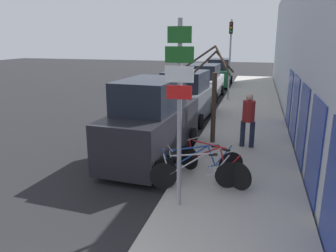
# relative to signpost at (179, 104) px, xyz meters

# --- Properties ---
(ground_plane) EXTENTS (80.00, 80.00, 0.00)m
(ground_plane) POSITION_rel_signpost_xyz_m (-1.45, 7.18, -2.38)
(ground_plane) COLOR black
(sidewalk_curb) EXTENTS (3.20, 32.00, 0.15)m
(sidewalk_curb) POSITION_rel_signpost_xyz_m (1.15, 9.98, -2.31)
(sidewalk_curb) COLOR #ADA89E
(sidewalk_curb) RESTS_ON ground
(building_facade) EXTENTS (0.23, 32.00, 6.50)m
(building_facade) POSITION_rel_signpost_xyz_m (2.90, 9.90, 0.84)
(building_facade) COLOR #B2B7C1
(building_facade) RESTS_ON ground
(signpost) EXTENTS (0.57, 0.11, 3.87)m
(signpost) POSITION_rel_signpost_xyz_m (0.00, 0.00, 0.00)
(signpost) COLOR #939399
(signpost) RESTS_ON sidewalk_curb
(bicycle_0) EXTENTS (2.12, 0.75, 0.90)m
(bicycle_0) POSITION_rel_signpost_xyz_m (0.21, 0.91, -1.85)
(bicycle_0) COLOR black
(bicycle_0) RESTS_ON sidewalk_curb
(bicycle_1) EXTENTS (2.18, 1.23, 0.92)m
(bicycle_1) POSITION_rel_signpost_xyz_m (0.16, 1.39, -1.84)
(bicycle_1) COLOR black
(bicycle_1) RESTS_ON sidewalk_curb
(bicycle_2) EXTENTS (2.00, 1.31, 0.94)m
(bicycle_2) POSITION_rel_signpost_xyz_m (0.50, 1.57, -1.83)
(bicycle_2) COLOR black
(bicycle_2) RESTS_ON sidewalk_curb
(parked_car_0) EXTENTS (2.16, 4.74, 2.49)m
(parked_car_0) POSITION_rel_signpost_xyz_m (-1.55, 2.97, -1.25)
(parked_car_0) COLOR black
(parked_car_0) RESTS_ON ground
(parked_car_1) EXTENTS (2.31, 4.32, 2.24)m
(parked_car_1) POSITION_rel_signpost_xyz_m (-1.60, 8.14, -1.36)
(parked_car_1) COLOR #51565B
(parked_car_1) RESTS_ON ground
(parked_car_2) EXTENTS (2.13, 4.72, 2.10)m
(parked_car_2) POSITION_rel_signpost_xyz_m (-1.73, 13.92, -1.42)
(parked_car_2) COLOR #B2B7BC
(parked_car_2) RESTS_ON ground
(parked_car_3) EXTENTS (2.03, 4.58, 2.11)m
(parked_car_3) POSITION_rel_signpost_xyz_m (-1.48, 19.66, -1.41)
(parked_car_3) COLOR #144728
(parked_car_3) RESTS_ON ground
(pedestrian_near) EXTENTS (0.47, 0.40, 1.78)m
(pedestrian_near) POSITION_rel_signpost_xyz_m (1.26, 4.45, -1.20)
(pedestrian_near) COLOR #1E2338
(pedestrian_near) RESTS_ON sidewalk_curb
(street_tree) EXTENTS (1.91, 1.23, 3.29)m
(street_tree) POSITION_rel_signpost_xyz_m (0.06, 4.63, -0.64)
(street_tree) COLOR #3D2D23
(street_tree) RESTS_ON sidewalk_curb
(traffic_light) EXTENTS (0.20, 0.30, 4.50)m
(traffic_light) POSITION_rel_signpost_xyz_m (-0.15, 13.00, 0.65)
(traffic_light) COLOR #939399
(traffic_light) RESTS_ON sidewalk_curb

